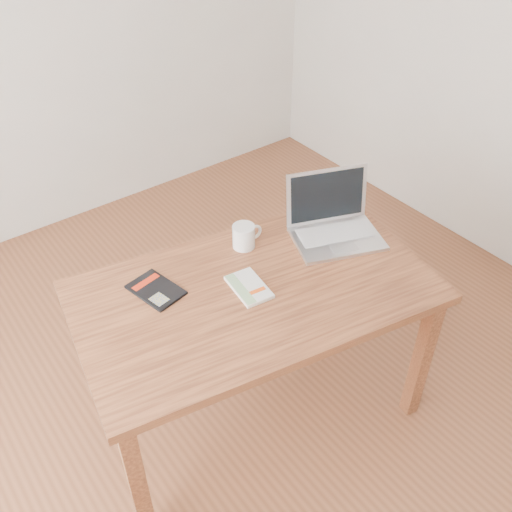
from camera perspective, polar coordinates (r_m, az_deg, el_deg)
room at (r=1.79m, az=-5.04°, el=8.95°), size 4.04×4.04×2.70m
desk at (r=2.29m, az=-0.09°, el=-4.93°), size 1.51×1.03×0.75m
white_guidebook at (r=2.22m, az=-0.72°, el=-3.13°), size 0.14×0.21×0.02m
black_guidebook at (r=2.25m, az=-9.99°, el=-3.35°), size 0.18×0.24×0.01m
laptop at (r=2.49m, az=7.75°, el=3.28°), size 0.45×0.41×0.26m
coffee_mug at (r=2.40m, az=-1.16°, el=2.04°), size 0.14×0.10×0.10m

